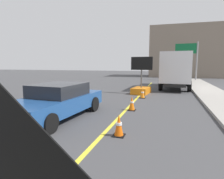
{
  "coord_description": "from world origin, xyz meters",
  "views": [
    {
      "loc": [
        1.9,
        1.35,
        2.19
      ],
      "look_at": [
        0.35,
        6.55,
        1.46
      ],
      "focal_mm": 30.51,
      "sensor_mm": 36.0,
      "label": 1
    }
  ],
  "objects": [
    {
      "name": "box_truck",
      "position": [
        2.48,
        19.38,
        1.72
      ],
      "size": [
        2.73,
        6.9,
        3.12
      ],
      "color": "black",
      "rests_on": "ground"
    },
    {
      "name": "far_building_block",
      "position": [
        4.78,
        36.65,
        4.17
      ],
      "size": [
        12.22,
        6.69,
        8.35
      ],
      "primitive_type": "cube",
      "color": "gray",
      "rests_on": "ground"
    },
    {
      "name": "traffic_cone_mid_lane",
      "position": [
        0.5,
        6.76,
        0.33
      ],
      "size": [
        0.36,
        0.36,
        0.68
      ],
      "color": "black",
      "rests_on": "ground"
    },
    {
      "name": "traffic_cone_curbside",
      "position": [
        0.33,
        13.48,
        0.32
      ],
      "size": [
        0.36,
        0.36,
        0.66
      ],
      "color": "black",
      "rests_on": "ground"
    },
    {
      "name": "traffic_cone_far_lane",
      "position": [
        0.28,
        10.08,
        0.35
      ],
      "size": [
        0.36,
        0.36,
        0.7
      ],
      "color": "black",
      "rests_on": "ground"
    },
    {
      "name": "arrow_board_trailer",
      "position": [
        -0.02,
        15.38,
        0.48
      ],
      "size": [
        1.6,
        1.93,
        2.7
      ],
      "color": "orange",
      "rests_on": "ground"
    },
    {
      "name": "lane_center_stripe",
      "position": [
        0.0,
        6.0,
        0.0
      ],
      "size": [
        0.14,
        36.0,
        0.01
      ],
      "primitive_type": "cube",
      "color": "yellow",
      "rests_on": "ground"
    },
    {
      "name": "highway_guide_sign",
      "position": [
        4.49,
        28.06,
        3.42
      ],
      "size": [
        2.78,
        0.34,
        5.0
      ],
      "color": "gray",
      "rests_on": "ground"
    },
    {
      "name": "pickup_car",
      "position": [
        -2.45,
        8.02,
        0.7
      ],
      "size": [
        2.39,
        4.84,
        1.38
      ],
      "color": "navy",
      "rests_on": "ground"
    }
  ]
}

